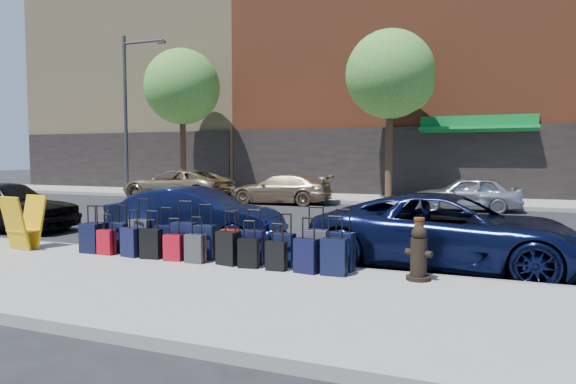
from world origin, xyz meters
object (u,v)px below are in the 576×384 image
at_px(streetlight, 129,105).
at_px(car_far_0, 177,185).
at_px(fire_hydrant, 419,255).
at_px(car_far_1, 280,189).
at_px(tree_left, 185,89).
at_px(suitcase_front_5, 204,242).
at_px(tree_center, 393,77).
at_px(display_rack, 24,223).
at_px(car_near_1, 197,217).
at_px(car_near_2, 451,231).
at_px(car_far_2, 467,194).
at_px(car_near_0, 3,205).
at_px(bollard, 419,246).

height_order(streetlight, car_far_0, streetlight).
height_order(fire_hydrant, car_far_1, car_far_1).
height_order(tree_left, suitcase_front_5, tree_left).
height_order(tree_center, car_far_1, tree_center).
relative_size(suitcase_front_5, display_rack, 0.94).
bearing_deg(streetlight, car_near_1, -45.75).
height_order(tree_left, car_far_0, tree_left).
xyz_separation_m(tree_left, car_far_1, (6.27, -2.43, -4.78)).
xyz_separation_m(car_near_2, car_far_2, (-0.25, 10.30, -0.03)).
distance_m(tree_center, car_near_1, 13.39).
bearing_deg(car_near_0, car_near_2, -98.89).
height_order(display_rack, car_far_1, car_far_1).
distance_m(bollard, car_near_2, 1.51).
distance_m(streetlight, fire_hydrant, 21.92).
distance_m(tree_left, car_near_1, 15.67).
xyz_separation_m(fire_hydrant, car_near_2, (0.32, 1.72, 0.15)).
height_order(tree_center, streetlight, streetlight).
bearing_deg(car_near_2, tree_left, 51.53).
height_order(fire_hydrant, car_near_2, car_near_2).
xyz_separation_m(suitcase_front_5, fire_hydrant, (3.83, -0.13, 0.06)).
xyz_separation_m(car_far_1, car_far_2, (7.43, -0.00, 0.02)).
bearing_deg(streetlight, car_near_2, -35.46).
bearing_deg(tree_center, car_near_2, -74.83).
relative_size(car_near_0, car_near_2, 0.85).
distance_m(fire_hydrant, car_far_0, 17.11).
bearing_deg(car_near_1, tree_center, -16.31).
height_order(tree_center, display_rack, tree_center).
distance_m(fire_hydrant, car_far_2, 12.02).
height_order(fire_hydrant, car_far_0, car_far_0).
bearing_deg(car_near_2, display_rack, 108.22).
bearing_deg(car_far_2, car_near_0, -54.57).
bearing_deg(display_rack, bollard, 10.82).
bearing_deg(car_far_1, car_near_0, -25.05).
bearing_deg(car_far_0, bollard, 47.36).
relative_size(streetlight, bollard, 8.69).
relative_size(car_near_1, car_far_2, 1.05).
distance_m(suitcase_front_5, car_near_0, 7.69).
height_order(car_near_0, car_far_1, car_near_0).
relative_size(car_near_1, car_near_2, 0.81).
bearing_deg(tree_center, car_far_0, -164.08).
xyz_separation_m(car_near_2, car_far_0, (-12.70, 10.09, 0.03)).
distance_m(fire_hydrant, car_near_2, 1.76).
distance_m(tree_left, car_near_2, 19.47).
distance_m(tree_center, suitcase_front_5, 15.16).
height_order(suitcase_front_5, car_near_0, car_near_0).
distance_m(fire_hydrant, car_near_0, 11.46).
relative_size(car_near_1, car_far_1, 0.91).
distance_m(car_near_2, car_far_2, 10.30).
height_order(car_near_1, car_far_0, car_far_0).
height_order(car_far_1, car_far_2, car_far_2).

